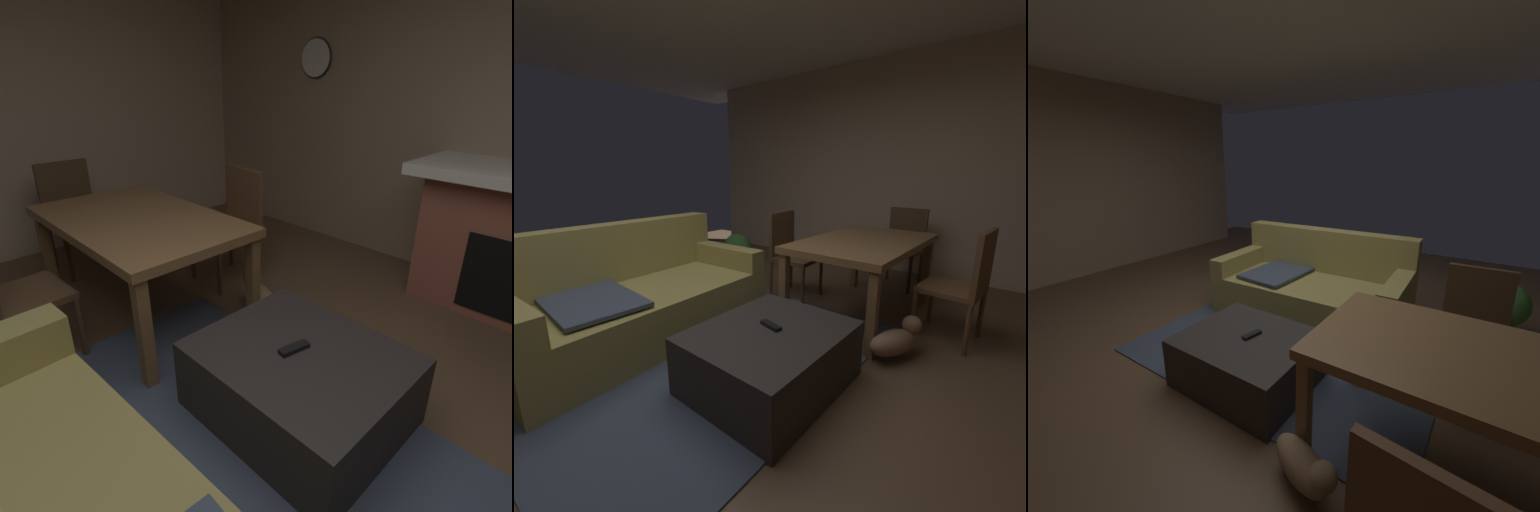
% 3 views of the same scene
% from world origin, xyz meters
% --- Properties ---
extents(floor, '(8.31, 8.31, 0.00)m').
position_xyz_m(floor, '(0.00, 0.00, 0.00)').
color(floor, brown).
extents(wall_right_window_side, '(0.12, 6.07, 2.82)m').
position_xyz_m(wall_right_window_side, '(3.46, 0.00, 1.41)').
color(wall_right_window_side, '#C4AA91').
rests_on(wall_right_window_side, ground).
extents(area_rug, '(2.60, 2.00, 0.01)m').
position_xyz_m(area_rug, '(0.26, 0.05, 0.01)').
color(area_rug, '#3D475B').
rests_on(area_rug, ground).
extents(couch, '(2.08, 1.07, 0.92)m').
position_xyz_m(couch, '(0.10, 0.75, 0.31)').
color(couch, '#9E8E4C').
rests_on(couch, ground).
extents(ottoman_coffee_table, '(0.97, 0.82, 0.39)m').
position_xyz_m(ottoman_coffee_table, '(0.26, -0.58, 0.20)').
color(ottoman_coffee_table, '#2D2826').
rests_on(ottoman_coffee_table, ground).
extents(tv_remote, '(0.08, 0.17, 0.02)m').
position_xyz_m(tv_remote, '(0.29, -0.56, 0.40)').
color(tv_remote, black).
rests_on(tv_remote, ottoman_coffee_table).
extents(dining_table, '(1.53, 0.92, 0.74)m').
position_xyz_m(dining_table, '(1.68, -0.55, 0.66)').
color(dining_table, brown).
rests_on(dining_table, ground).
extents(dining_chair_east, '(0.45, 0.45, 0.93)m').
position_xyz_m(dining_chair_east, '(2.84, -0.55, 0.52)').
color(dining_chair_east, '#513823').
rests_on(dining_chair_east, ground).
extents(dining_chair_north, '(0.46, 0.46, 0.93)m').
position_xyz_m(dining_chair_north, '(1.68, 0.31, 0.52)').
color(dining_chair_north, '#513823').
rests_on(dining_chair_north, ground).
extents(dining_chair_south, '(0.48, 0.48, 0.93)m').
position_xyz_m(dining_chair_south, '(1.68, -1.40, 0.52)').
color(dining_chair_south, brown).
rests_on(dining_chair_south, ground).
extents(potted_plant, '(0.38, 0.38, 0.54)m').
position_xyz_m(potted_plant, '(1.92, 1.37, 0.31)').
color(potted_plant, '#474C51').
rests_on(potted_plant, ground).
extents(small_dog, '(0.46, 0.34, 0.26)m').
position_xyz_m(small_dog, '(1.07, -1.10, 0.16)').
color(small_dog, '#8C6B4C').
rests_on(small_dog, ground).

